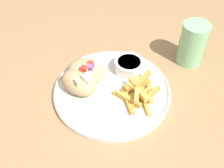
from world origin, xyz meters
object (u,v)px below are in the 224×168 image
object	(u,v)px
fries_pile	(138,93)
plate	(112,90)
pita_sandwich_near	(79,83)
pita_sandwich_far	(86,71)
water_glass	(192,45)
sauce_ramekin	(129,65)

from	to	relation	value
fries_pile	plate	bearing A→B (deg)	169.14
plate	pita_sandwich_near	size ratio (longest dim) A/B	2.57
plate	fries_pile	xyz separation A→B (m)	(0.07, -0.01, 0.02)
pita_sandwich_near	pita_sandwich_far	distance (m)	0.04
pita_sandwich_near	pita_sandwich_far	bearing A→B (deg)	103.43
pita_sandwich_far	water_glass	bearing A→B (deg)	38.99
pita_sandwich_near	plate	bearing A→B (deg)	36.66
fries_pile	water_glass	distance (m)	0.23
pita_sandwich_far	fries_pile	size ratio (longest dim) A/B	0.90
pita_sandwich_near	sauce_ramekin	xyz separation A→B (m)	(0.12, 0.10, -0.01)
fries_pile	pita_sandwich_near	bearing A→B (deg)	-178.05
sauce_ramekin	plate	bearing A→B (deg)	-113.23
plate	pita_sandwich_far	world-z (taller)	pita_sandwich_far
plate	fries_pile	distance (m)	0.07
plate	pita_sandwich_near	xyz separation A→B (m)	(-0.08, -0.02, 0.03)
pita_sandwich_far	fries_pile	bearing A→B (deg)	-3.39
sauce_ramekin	pita_sandwich_near	bearing A→B (deg)	-139.79
water_glass	fries_pile	bearing A→B (deg)	-126.49
pita_sandwich_far	pita_sandwich_near	bearing A→B (deg)	-88.53
fries_pile	sauce_ramekin	distance (m)	0.10
plate	water_glass	xyz separation A→B (m)	(0.20, 0.17, 0.05)
pita_sandwich_far	sauce_ramekin	bearing A→B (deg)	38.34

